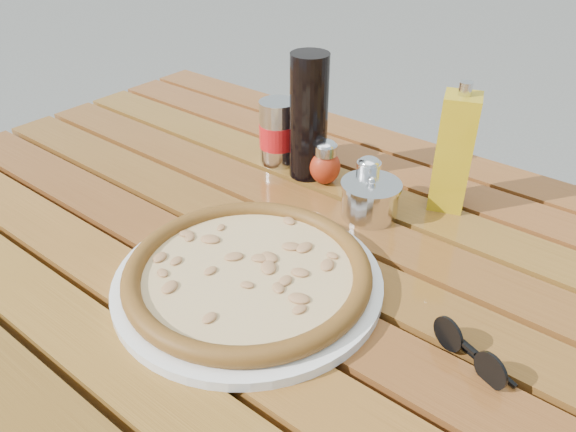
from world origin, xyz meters
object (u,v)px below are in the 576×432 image
Objects in this scene: pizza at (248,272)px; olive_oil_cruet at (454,152)px; oregano_shaker at (368,181)px; plate at (248,281)px; parmesan_tin at (370,199)px; soda_can at (277,133)px; pepper_shaker at (325,163)px; dark_bottle at (309,117)px; table at (280,277)px; sunglasses at (470,352)px.

olive_oil_cruet is at bearing 72.09° from pizza.
oregano_shaker is 0.39× the size of olive_oil_cruet.
plate is 0.25m from parmesan_tin.
pizza is 2.91× the size of soda_can.
olive_oil_cruet is (0.20, 0.06, 0.06)m from pepper_shaker.
oregano_shaker is 0.14m from olive_oil_cruet.
olive_oil_cruet is 1.82× the size of parmesan_tin.
dark_bottle is (-0.04, 0.01, 0.07)m from pepper_shaker.
soda_can reaches higher than plate.
parmesan_tin is at bearing 82.24° from plate.
table is 0.29m from soda_can.
pepper_shaker is (-0.09, 0.29, 0.02)m from pizza.
soda_can is at bearing 123.29° from pizza.
plate is 0.37m from soda_can.
table is 12.12× the size of parmesan_tin.
pizza is 3.02× the size of parmesan_tin.
oregano_shaker reaches higher than plate.
olive_oil_cruet reaches higher than sunglasses.
plate is (0.04, -0.11, 0.08)m from table.
plate is at bearing -73.91° from pepper_shaker.
sunglasses is (0.29, 0.06, -0.01)m from pizza.
olive_oil_cruet is (0.15, 0.25, 0.17)m from table.
pizza is 0.29m from sunglasses.
pepper_shaker is (-0.09, 0.29, 0.03)m from plate.
dark_bottle is (-0.09, 0.19, 0.19)m from table.
dark_bottle is 1.90× the size of parmesan_tin.
parmesan_tin is at bearing -52.38° from oregano_shaker.
dark_bottle is (-0.13, 0.30, 0.09)m from pizza.
plate is 0.31m from pepper_shaker.
pizza is at bearing -56.71° from soda_can.
olive_oil_cruet reaches higher than parmesan_tin.
pepper_shaker is (-0.05, 0.18, 0.11)m from table.
pizza is 0.36m from soda_can.
olive_oil_cruet is at bearing 9.85° from soda_can.
pepper_shaker reaches higher than parmesan_tin.
dark_bottle reaches higher than parmesan_tin.
plate is 1.64× the size of dark_bottle.
parmesan_tin is (0.12, -0.04, -0.01)m from pepper_shaker.
parmesan_tin reaches higher than pizza.
olive_oil_cruet reaches higher than table.
dark_bottle is 1.05× the size of olive_oil_cruet.
dark_bottle is at bearing -2.17° from soda_can.
soda_can is at bearing 175.33° from oregano_shaker.
plate is 3.27× the size of sunglasses.
parmesan_tin is at bearing -127.30° from olive_oil_cruet.
dark_bottle reaches higher than oregano_shaker.
oregano_shaker reaches higher than parmesan_tin.
sunglasses is at bearing -39.35° from oregano_shaker.
sunglasses is at bearing -30.54° from dark_bottle.
plate is 1.03× the size of pizza.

